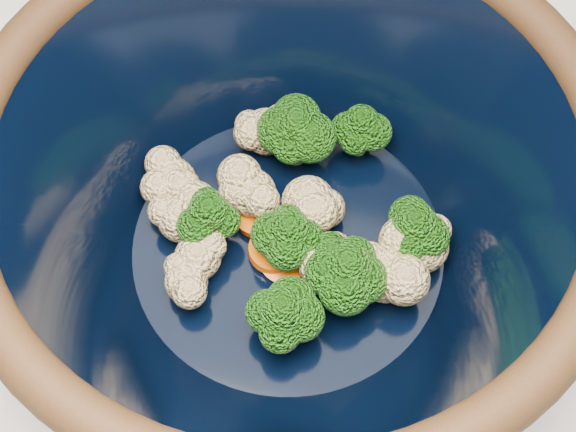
{
  "coord_description": "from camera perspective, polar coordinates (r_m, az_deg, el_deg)",
  "views": [
    {
      "loc": [
        0.02,
        -0.14,
        1.39
      ],
      "look_at": [
        -0.04,
        0.08,
        0.97
      ],
      "focal_mm": 50.0,
      "sensor_mm": 36.0,
      "label": 1
    }
  ],
  "objects": [
    {
      "name": "vegetable_pile",
      "position": [
        0.49,
        0.97,
        -0.29
      ],
      "size": [
        0.2,
        0.18,
        0.05
      ],
      "color": "#608442",
      "rests_on": "mixing_bowl"
    },
    {
      "name": "mixing_bowl",
      "position": [
        0.46,
        0.0,
        0.92
      ],
      "size": [
        0.4,
        0.4,
        0.16
      ],
      "rotation": [
        0.0,
        0.0,
        -0.18
      ],
      "color": "black",
      "rests_on": "counter"
    }
  ]
}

